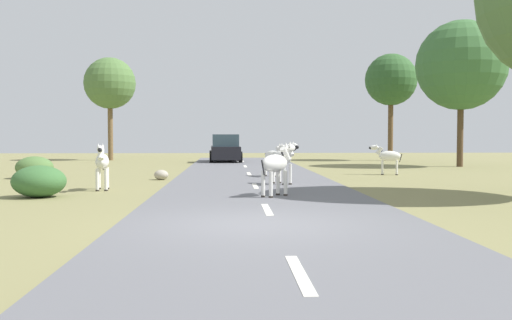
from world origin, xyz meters
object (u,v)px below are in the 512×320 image
Objects in this scene: zebra_2 at (276,164)px; tree_1 at (110,84)px; zebra_4 at (388,156)px; tree_4 at (391,80)px; bush_0 at (34,167)px; car_0 at (225,149)px; zebra_0 at (283,158)px; zebra_3 at (102,162)px; rock_2 at (161,175)px; tree_2 at (461,65)px; bush_1 at (39,181)px; zebra_1 at (274,156)px.

zebra_2 is 26.49m from tree_1.
tree_4 is at bearing -0.18° from zebra_4.
zebra_4 is 14.83m from bush_0.
bush_0 is (-7.56, -13.24, -0.40)m from car_0.
zebra_2 is 25.41m from tree_4.
zebra_4 is (5.09, 5.15, -0.13)m from zebra_0.
zebra_3 is 1.07× the size of bush_0.
tree_1 reaches higher than zebra_4.
tree_4 is 4.94× the size of bush_0.
tree_4 reaches higher than car_0.
car_0 is at bearing 80.46° from rock_2.
tree_1 is 22.85m from tree_2.
car_0 is 9.78m from tree_1.
zebra_3 is 25.91m from tree_4.
zebra_3 is at bearing -142.56° from tree_2.
bush_1 is (-12.24, -8.53, -0.36)m from zebra_4.
tree_1 reaches higher than zebra_1.
bush_0 is at bearing -159.64° from tree_2.
zebra_1 is at bearing -58.96° from tree_1.
zebra_2 is 0.21× the size of tree_1.
zebra_1 is 13.38m from car_0.
car_0 reaches higher than bush_1.
zebra_4 is 0.32× the size of car_0.
tree_2 is at bearing 39.31° from bush_1.
tree_1 is at bearing -87.44° from zebra_3.
bush_0 is (-9.67, 3.74, -0.49)m from zebra_0.
bush_0 is 2.66× the size of rock_2.
tree_4 is (-1.66, 7.81, -0.06)m from tree_2.
zebra_2 is at bearing 54.03° from zebra_0.
zebra_1 is at bearing -120.94° from tree_4.
tree_1 is at bearing 60.86° from zebra_4.
zebra_2 is 19.56m from tree_2.
zebra_0 reaches higher than rock_2.
zebra_0 is at bearing 25.31° from bush_1.
tree_2 is 22.49m from bush_0.
tree_2 is 18.40m from rock_2.
zebra_3 is at bearing -126.14° from tree_4.
zebra_3 is 0.20× the size of tree_2.
rock_2 is at bearing 66.63° from bush_1.
zebra_0 is at bearing 59.35° from zebra_1.
zebra_0 is 16.38m from tree_2.
zebra_0 is at bearing -174.72° from zebra_3.
zebra_2 is at bearing -4.00° from bush_1.
zebra_2 is at bearing 54.95° from zebra_1.
tree_1 is at bearing -90.17° from zebra_1.
tree_4 reaches higher than zebra_0.
zebra_0 is 0.20× the size of tree_4.
tree_1 reaches higher than zebra_0.
tree_4 is at bearing -134.55° from zebra_3.
tree_2 is at bearing 94.37° from zebra_2.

